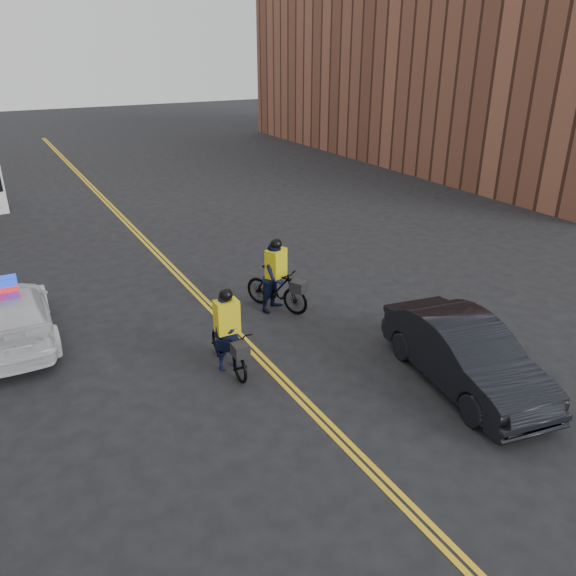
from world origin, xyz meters
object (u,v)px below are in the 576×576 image
Objects in this scene: cyclist_far at (277,282)px; cyclist_near at (228,341)px; police_cruiser at (11,315)px; dark_sedan at (465,354)px.

cyclist_near is at bearing -163.87° from cyclist_far.
cyclist_far is at bearing 167.45° from police_cruiser.
dark_sedan is at bearing -35.13° from cyclist_near.
cyclist_far is (2.36, 2.18, 0.13)m from cyclist_near.
police_cruiser is 1.04× the size of dark_sedan.
cyclist_near is at bearing 138.57° from police_cruiser.
police_cruiser is 2.24× the size of cyclist_far.
police_cruiser is 2.31× the size of cyclist_near.
police_cruiser is at bearing 138.63° from cyclist_near.
police_cruiser is 10.61m from dark_sedan.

